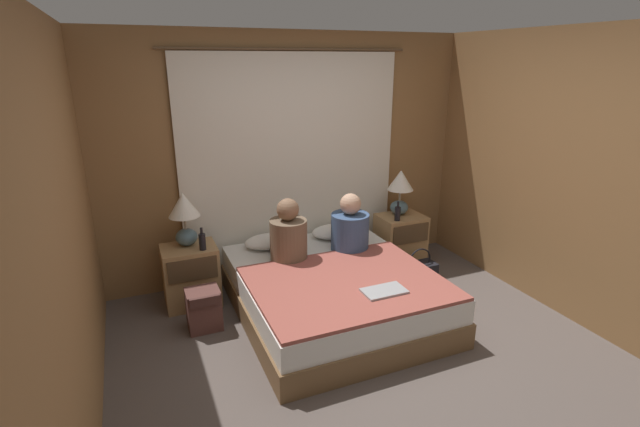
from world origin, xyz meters
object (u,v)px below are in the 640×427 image
at_px(pillow_right, 334,231).
at_px(person_right_in_bed, 350,228).
at_px(pillow_left, 269,241).
at_px(bed, 332,292).
at_px(beer_bottle_on_right_stand, 398,213).
at_px(handbag_on_floor, 419,271).
at_px(laptop_on_bed, 384,291).
at_px(lamp_left, 184,213).
at_px(nightstand_left, 191,275).
at_px(lamp_right, 400,187).
at_px(beer_bottle_on_left_stand, 202,241).
at_px(person_left_in_bed, 288,236).
at_px(backpack_on_floor, 204,307).
at_px(nightstand_right, 400,240).

relative_size(pillow_right, person_right_in_bed, 0.85).
bearing_deg(pillow_left, bed, -64.35).
distance_m(beer_bottle_on_right_stand, handbag_on_floor, 0.65).
bearing_deg(laptop_on_bed, person_right_in_bed, 80.12).
xyz_separation_m(bed, lamp_left, (-1.15, 0.75, 0.68)).
bearing_deg(person_right_in_bed, laptop_on_bed, -99.88).
xyz_separation_m(nightstand_left, person_right_in_bed, (1.51, -0.31, 0.36)).
bearing_deg(laptop_on_bed, bed, 108.30).
relative_size(lamp_right, beer_bottle_on_right_stand, 2.41).
relative_size(beer_bottle_on_left_stand, beer_bottle_on_right_stand, 1.01).
bearing_deg(lamp_left, bed, -33.05).
relative_size(person_left_in_bed, beer_bottle_on_left_stand, 2.83).
xyz_separation_m(pillow_right, beer_bottle_on_right_stand, (0.67, -0.17, 0.17)).
bearing_deg(pillow_right, backpack_on_floor, -159.56).
bearing_deg(nightstand_right, nightstand_left, 180.00).
height_order(beer_bottle_on_left_stand, backpack_on_floor, beer_bottle_on_left_stand).
distance_m(bed, person_left_in_bed, 0.66).
distance_m(bed, pillow_left, 0.88).
bearing_deg(pillow_right, lamp_left, -179.90).
bearing_deg(backpack_on_floor, pillow_right, 20.44).
xyz_separation_m(person_right_in_bed, laptop_on_bed, (-0.17, -0.95, -0.19)).
distance_m(lamp_left, beer_bottle_on_right_stand, 2.20).
bearing_deg(laptop_on_bed, nightstand_left, 136.68).
bearing_deg(bed, lamp_left, 146.95).
xyz_separation_m(lamp_right, handbag_on_floor, (-0.04, -0.51, -0.78)).
relative_size(nightstand_right, handbag_on_floor, 1.58).
height_order(lamp_right, beer_bottle_on_left_stand, lamp_right).
xyz_separation_m(bed, lamp_right, (1.15, 0.75, 0.68)).
height_order(pillow_right, laptop_on_bed, pillow_right).
bearing_deg(lamp_right, nightstand_left, -178.52).
height_order(nightstand_left, nightstand_right, same).
xyz_separation_m(pillow_left, person_right_in_bed, (0.72, -0.37, 0.17)).
height_order(person_right_in_bed, beer_bottle_on_left_stand, person_right_in_bed).
distance_m(pillow_right, laptop_on_bed, 1.34).
distance_m(beer_bottle_on_left_stand, beer_bottle_on_right_stand, 2.06).
distance_m(lamp_left, pillow_right, 1.57).
bearing_deg(pillow_left, laptop_on_bed, -67.45).
xyz_separation_m(beer_bottle_on_left_stand, beer_bottle_on_right_stand, (2.06, 0.00, -0.00)).
xyz_separation_m(bed, laptop_on_bed, (0.19, -0.58, 0.26)).
xyz_separation_m(nightstand_right, handbag_on_floor, (-0.04, -0.45, -0.18)).
bearing_deg(bed, handbag_on_floor, 12.24).
distance_m(lamp_right, person_left_in_bed, 1.50).
distance_m(nightstand_left, pillow_left, 0.82).
distance_m(bed, pillow_right, 0.88).
relative_size(lamp_right, handbag_on_floor, 1.38).
bearing_deg(nightstand_right, pillow_left, 177.64).
relative_size(pillow_left, beer_bottle_on_left_stand, 2.31).
relative_size(nightstand_right, pillow_right, 1.18).
bearing_deg(laptop_on_bed, handbag_on_floor, 41.61).
bearing_deg(person_right_in_bed, pillow_left, 152.46).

